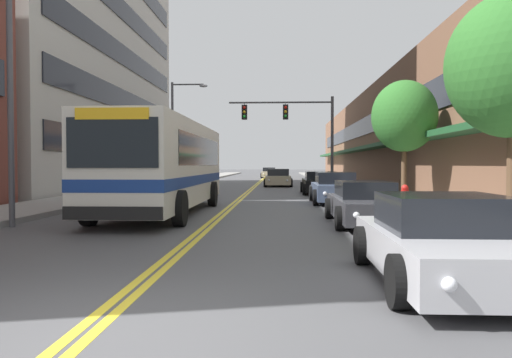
% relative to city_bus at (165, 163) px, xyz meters
% --- Properties ---
extents(ground_plane, '(240.00, 240.00, 0.00)m').
position_rel_city_bus_xyz_m(ground_plane, '(2.04, 24.75, -1.76)').
color(ground_plane, '#4C4C4F').
extents(sidewalk_left, '(3.07, 106.00, 0.17)m').
position_rel_city_bus_xyz_m(sidewalk_left, '(-5.00, 24.75, -1.67)').
color(sidewalk_left, gray).
rests_on(sidewalk_left, ground_plane).
extents(sidewalk_right, '(3.07, 106.00, 0.17)m').
position_rel_city_bus_xyz_m(sidewalk_right, '(9.07, 24.75, -1.67)').
color(sidewalk_right, gray).
rests_on(sidewalk_right, ground_plane).
extents(centre_line, '(0.34, 106.00, 0.01)m').
position_rel_city_bus_xyz_m(centre_line, '(2.04, 24.75, -1.75)').
color(centre_line, yellow).
rests_on(centre_line, ground_plane).
extents(storefront_row_right, '(9.10, 68.00, 7.71)m').
position_rel_city_bus_xyz_m(storefront_row_right, '(14.83, 24.75, 2.09)').
color(storefront_row_right, brown).
rests_on(storefront_row_right, ground_plane).
extents(city_bus, '(2.84, 10.84, 3.11)m').
position_rel_city_bus_xyz_m(city_bus, '(0.00, 0.00, 0.00)').
color(city_bus, silver).
rests_on(city_bus, ground_plane).
extents(car_charcoal_parked_left_near, '(2.10, 4.53, 1.29)m').
position_rel_city_bus_xyz_m(car_charcoal_parked_left_near, '(-2.25, 17.12, -1.14)').
color(car_charcoal_parked_left_near, '#232328').
rests_on(car_charcoal_parked_left_near, ground_plane).
extents(car_red_parked_left_mid, '(2.03, 4.41, 1.35)m').
position_rel_city_bus_xyz_m(car_red_parked_left_mid, '(-2.27, 11.06, -1.11)').
color(car_red_parked_left_mid, maroon).
rests_on(car_red_parked_left_mid, ground_plane).
extents(car_silver_parked_right_foreground, '(2.18, 4.36, 1.26)m').
position_rel_city_bus_xyz_m(car_silver_parked_right_foreground, '(6.39, -9.99, -1.17)').
color(car_silver_parked_right_foreground, '#B7B7BC').
rests_on(car_silver_parked_right_foreground, ground_plane).
extents(car_black_parked_right_mid, '(2.21, 4.67, 1.29)m').
position_rel_city_bus_xyz_m(car_black_parked_right_mid, '(6.34, 11.72, -1.15)').
color(car_black_parked_right_mid, black).
rests_on(car_black_parked_right_mid, ground_plane).
extents(car_dark_grey_parked_right_far, '(1.99, 4.79, 1.22)m').
position_rel_city_bus_xyz_m(car_dark_grey_parked_right_far, '(6.44, -2.90, -1.19)').
color(car_dark_grey_parked_right_far, '#38383D').
rests_on(car_dark_grey_parked_right_far, ground_plane).
extents(car_slate_blue_parked_right_end, '(2.11, 4.54, 1.36)m').
position_rel_city_bus_xyz_m(car_slate_blue_parked_right_end, '(6.43, 4.75, -1.12)').
color(car_slate_blue_parked_right_end, '#475675').
rests_on(car_slate_blue_parked_right_end, ground_plane).
extents(car_beige_moving_lead, '(2.17, 4.55, 1.35)m').
position_rel_city_bus_xyz_m(car_beige_moving_lead, '(3.85, 21.57, -1.14)').
color(car_beige_moving_lead, '#BCAD89').
rests_on(car_beige_moving_lead, ground_plane).
extents(car_champagne_moving_second, '(2.04, 4.66, 1.30)m').
position_rel_city_bus_xyz_m(car_champagne_moving_second, '(2.61, 45.30, -1.15)').
color(car_champagne_moving_second, beige).
rests_on(car_champagne_moving_second, ground_plane).
extents(traffic_signal_mast, '(6.53, 0.38, 5.92)m').
position_rel_city_bus_xyz_m(traffic_signal_mast, '(4.93, 14.00, 2.49)').
color(traffic_signal_mast, '#47474C').
rests_on(traffic_signal_mast, ground_plane).
extents(street_lamp_left_near, '(1.92, 0.28, 8.15)m').
position_rel_city_bus_xyz_m(street_lamp_left_near, '(-3.02, -4.09, 3.03)').
color(street_lamp_left_near, '#47474C').
rests_on(street_lamp_left_near, ground_plane).
extents(street_lamp_left_far, '(2.48, 0.28, 7.22)m').
position_rel_city_bus_xyz_m(street_lamp_left_far, '(-2.89, 16.15, 2.60)').
color(street_lamp_left_far, '#47474C').
rests_on(street_lamp_left_far, ground_plane).
extents(street_tree_right_mid, '(2.70, 2.70, 5.02)m').
position_rel_city_bus_xyz_m(street_tree_right_mid, '(9.17, 3.82, 1.94)').
color(street_tree_right_mid, brown).
rests_on(street_tree_right_mid, sidewalk_right).
extents(fire_hydrant, '(0.33, 0.25, 0.89)m').
position_rel_city_bus_xyz_m(fire_hydrant, '(7.98, -1.16, -1.15)').
color(fire_hydrant, red).
rests_on(fire_hydrant, sidewalk_right).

